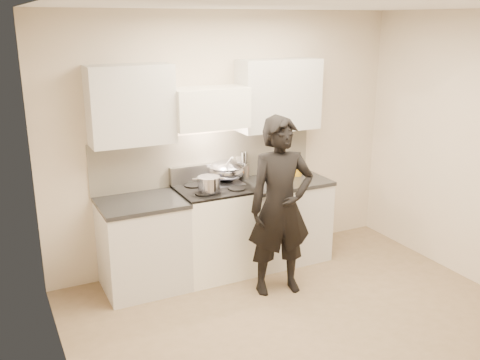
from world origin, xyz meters
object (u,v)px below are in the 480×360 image
(stove, at_px, (215,230))
(counter_right, at_px, (283,219))
(wok, at_px, (226,170))
(utensil_crock, at_px, (244,170))
(person, at_px, (281,207))

(stove, distance_m, counter_right, 0.83)
(counter_right, bearing_deg, wok, 167.10)
(utensil_crock, distance_m, person, 0.90)
(counter_right, bearing_deg, stove, -180.00)
(stove, relative_size, utensil_crock, 3.25)
(counter_right, xyz_separation_m, utensil_crock, (-0.37, 0.24, 0.55))
(counter_right, distance_m, wok, 0.89)
(stove, relative_size, wok, 1.87)
(wok, height_order, utensil_crock, wok)
(utensil_crock, bearing_deg, wok, -159.62)
(stove, xyz_separation_m, utensil_crock, (0.46, 0.24, 0.54))
(utensil_crock, bearing_deg, counter_right, -32.99)
(utensil_crock, bearing_deg, person, -93.51)
(stove, xyz_separation_m, person, (0.40, -0.65, 0.40))
(counter_right, height_order, person, person)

